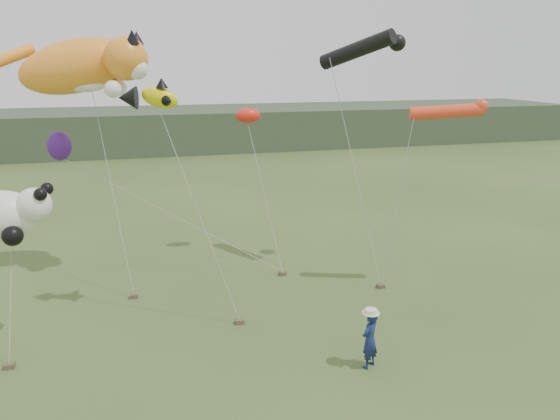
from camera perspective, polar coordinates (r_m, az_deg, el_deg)
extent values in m
plane|color=#385123|center=(16.65, 1.19, -16.87)|extent=(120.00, 120.00, 0.00)
cube|color=#2D3D28|center=(59.05, -11.35, 8.33)|extent=(90.00, 12.00, 4.00)
imported|color=#15224F|center=(16.81, 9.35, -13.23)|extent=(0.78, 0.72, 1.79)
cube|color=brown|center=(22.11, -15.04, -8.67)|extent=(0.30, 0.24, 0.15)
cube|color=brown|center=(19.49, -4.25, -11.54)|extent=(0.30, 0.24, 0.15)
cube|color=brown|center=(22.63, 10.47, -7.82)|extent=(0.30, 0.24, 0.15)
cube|color=brown|center=(18.77, -26.44, -14.36)|extent=(0.30, 0.24, 0.15)
cube|color=brown|center=(23.52, 0.28, -6.64)|extent=(0.30, 0.24, 0.15)
ellipsoid|color=orange|center=(23.74, -20.42, 13.93)|extent=(4.88, 2.16, 2.99)
sphere|color=orange|center=(22.73, -15.81, 14.99)|extent=(1.69, 1.69, 1.69)
cone|color=black|center=(22.28, -15.21, 17.10)|extent=(0.53, 0.64, 0.64)
cone|color=black|center=(23.22, -14.74, 17.03)|extent=(0.53, 0.61, 0.60)
sphere|color=white|center=(22.45, -14.75, 14.10)|extent=(0.85, 0.85, 0.85)
ellipsoid|color=white|center=(23.46, -19.83, 12.13)|extent=(1.65, 0.83, 0.52)
sphere|color=white|center=(22.20, -17.08, 11.99)|extent=(0.66, 0.66, 0.66)
sphere|color=white|center=(23.50, -16.54, 12.18)|extent=(0.66, 0.66, 0.66)
cylinder|color=orange|center=(24.80, -26.15, 14.24)|extent=(1.75, 1.28, 1.02)
ellipsoid|color=yellow|center=(18.79, -12.46, 11.39)|extent=(1.41, 0.78, 0.93)
cone|color=black|center=(19.02, -15.66, 11.23)|extent=(0.75, 0.88, 0.77)
cone|color=black|center=(18.77, -12.27, 12.84)|extent=(0.43, 0.43, 0.34)
cone|color=black|center=(18.38, -11.55, 11.09)|extent=(0.46, 0.48, 0.34)
cone|color=black|center=(19.24, -11.74, 11.25)|extent=(0.46, 0.48, 0.34)
cylinder|color=black|center=(23.51, 8.04, 16.24)|extent=(2.52, 3.15, 1.61)
sphere|color=black|center=(23.67, 12.17, 16.71)|extent=(0.68, 0.68, 0.68)
cylinder|color=#EE3E1F|center=(21.60, 16.94, 9.80)|extent=(2.67, 1.39, 0.68)
sphere|color=#EE3E1F|center=(21.89, 20.26, 10.15)|extent=(0.53, 0.53, 0.53)
sphere|color=white|center=(18.44, -24.30, 0.48)|extent=(1.08, 1.08, 1.08)
sphere|color=black|center=(17.96, -23.76, 1.51)|extent=(0.39, 0.39, 0.39)
sphere|color=black|center=(18.68, -23.17, 2.06)|extent=(0.39, 0.39, 0.39)
sphere|color=black|center=(18.33, -26.16, -2.44)|extent=(0.63, 0.63, 0.63)
ellipsoid|color=red|center=(24.97, -3.37, 9.82)|extent=(1.14, 0.67, 0.67)
ellipsoid|color=#441778|center=(24.75, -22.07, 6.22)|extent=(1.00, 0.67, 1.22)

